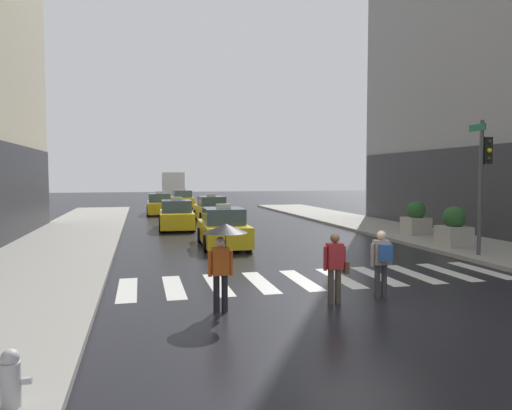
% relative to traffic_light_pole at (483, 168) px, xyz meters
% --- Properties ---
extents(ground_plane, '(160.00, 160.00, 0.00)m').
position_rel_traffic_light_pole_xyz_m(ground_plane, '(-6.84, -4.80, -3.26)').
color(ground_plane, black).
extents(crosswalk_markings, '(11.30, 2.80, 0.01)m').
position_rel_traffic_light_pole_xyz_m(crosswalk_markings, '(-6.84, -1.80, -3.25)').
color(crosswalk_markings, silver).
rests_on(crosswalk_markings, ground).
extents(traffic_light_pole, '(0.44, 0.84, 4.80)m').
position_rel_traffic_light_pole_xyz_m(traffic_light_pole, '(0.00, 0.00, 0.00)').
color(traffic_light_pole, '#47474C').
rests_on(traffic_light_pole, curb_right).
extents(taxi_lead, '(2.04, 4.59, 1.80)m').
position_rel_traffic_light_pole_xyz_m(taxi_lead, '(-8.48, 5.27, -2.53)').
color(taxi_lead, yellow).
rests_on(taxi_lead, ground).
extents(taxi_second, '(2.07, 4.60, 1.80)m').
position_rel_traffic_light_pole_xyz_m(taxi_second, '(-9.92, 12.36, -2.53)').
color(taxi_second, yellow).
rests_on(taxi_second, ground).
extents(taxi_third, '(2.02, 4.58, 1.80)m').
position_rel_traffic_light_pole_xyz_m(taxi_third, '(-7.31, 16.77, -2.53)').
color(taxi_third, yellow).
rests_on(taxi_third, ground).
extents(taxi_fourth, '(1.99, 4.57, 1.80)m').
position_rel_traffic_light_pole_xyz_m(taxi_fourth, '(-10.46, 22.79, -2.53)').
color(taxi_fourth, yellow).
rests_on(taxi_fourth, ground).
extents(taxi_fifth, '(1.99, 4.57, 1.80)m').
position_rel_traffic_light_pole_xyz_m(taxi_fifth, '(-8.06, 30.39, -2.53)').
color(taxi_fifth, yellow).
rests_on(taxi_fifth, ground).
extents(box_truck, '(2.37, 7.57, 3.35)m').
position_rel_traffic_light_pole_xyz_m(box_truck, '(-8.39, 39.00, -1.41)').
color(box_truck, '#2D2D2D').
rests_on(box_truck, ground).
extents(pedestrian_with_umbrella, '(0.96, 0.96, 1.94)m').
position_rel_traffic_light_pole_xyz_m(pedestrian_with_umbrella, '(-10.12, -4.39, -1.74)').
color(pedestrian_with_umbrella, black).
rests_on(pedestrian_with_umbrella, ground).
extents(pedestrian_with_backpack, '(0.55, 0.43, 1.65)m').
position_rel_traffic_light_pole_xyz_m(pedestrian_with_backpack, '(-6.19, -4.15, -2.29)').
color(pedestrian_with_backpack, '#333338').
rests_on(pedestrian_with_backpack, ground).
extents(pedestrian_with_handbag, '(0.60, 0.24, 1.65)m').
position_rel_traffic_light_pole_xyz_m(pedestrian_with_handbag, '(-7.50, -4.36, -2.32)').
color(pedestrian_with_handbag, '#473D33').
rests_on(pedestrian_with_handbag, ground).
extents(fire_hydrant, '(0.48, 0.24, 0.72)m').
position_rel_traffic_light_pole_xyz_m(fire_hydrant, '(-13.45, -8.32, -2.75)').
color(fire_hydrant, '#B2B2B7').
rests_on(fire_hydrant, curb_left).
extents(planter_near_corner, '(1.10, 1.10, 1.60)m').
position_rel_traffic_light_pole_xyz_m(planter_near_corner, '(0.42, 2.11, -2.38)').
color(planter_near_corner, '#A8A399').
rests_on(planter_near_corner, curb_right).
extents(planter_mid_block, '(1.10, 1.10, 1.60)m').
position_rel_traffic_light_pole_xyz_m(planter_mid_block, '(1.20, 6.07, -2.38)').
color(planter_mid_block, '#A8A399').
rests_on(planter_mid_block, curb_right).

